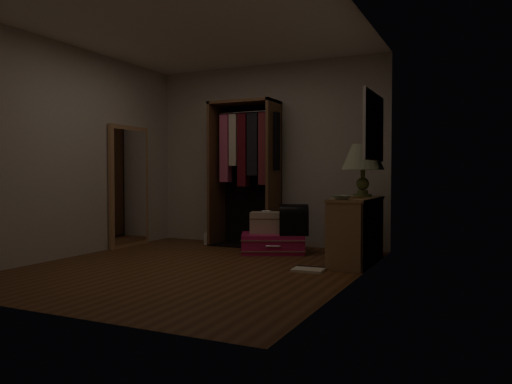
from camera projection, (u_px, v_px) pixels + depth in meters
ground at (194, 267)px, 5.44m from camera, size 4.00×4.00×0.00m
room_walls at (202, 130)px, 5.40m from camera, size 3.52×4.02×2.60m
console_bookshelf at (357, 229)px, 5.73m from camera, size 0.42×1.12×0.75m
open_wardrobe at (247, 160)px, 7.09m from camera, size 1.01×0.50×2.05m
floor_mirror at (129, 186)px, 7.04m from camera, size 0.06×0.80×1.70m
pink_suitcase at (272, 243)px, 6.47m from camera, size 0.99×0.88×0.25m
train_case at (266, 222)px, 6.52m from camera, size 0.48×0.39×0.30m
black_bag at (294, 219)px, 6.31m from camera, size 0.43×0.36×0.39m
table_lamp at (363, 158)px, 5.93m from camera, size 0.51×0.51×0.63m
brass_tray at (355, 198)px, 5.60m from camera, size 0.23×0.23×0.01m
ceramic_bowl at (342, 197)px, 5.30m from camera, size 0.24×0.24×0.04m
white_jug at (208, 239)px, 7.22m from camera, size 0.13×0.13×0.20m
floor_book at (309, 269)px, 5.26m from camera, size 0.34×0.28×0.03m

